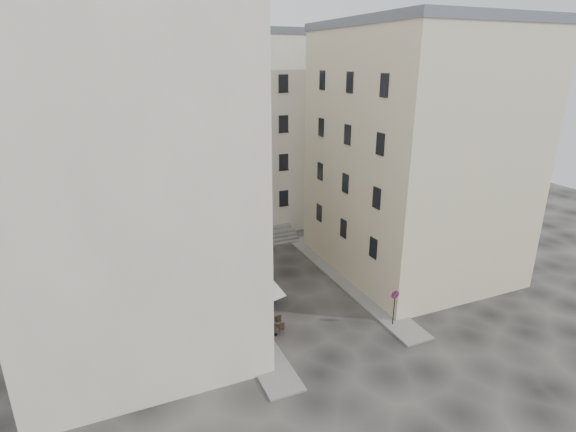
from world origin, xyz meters
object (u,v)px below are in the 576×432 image
bistro_table_b (272,321)px  no_parking_sign (395,301)px  pedestrian (272,289)px  bistro_table_a (275,329)px

bistro_table_b → no_parking_sign: bearing=-22.3°
pedestrian → bistro_table_b: bearing=30.1°
bistro_table_a → pedestrian: (1.45, 4.06, 0.40)m
no_parking_sign → pedestrian: (-5.80, 6.07, -0.98)m
pedestrian → no_parking_sign: bearing=96.0°
bistro_table_b → pedestrian: pedestrian is taller
bistro_table_a → pedestrian: bearing=70.3°
no_parking_sign → bistro_table_b: (-7.08, 2.91, -1.38)m
no_parking_sign → pedestrian: size_ratio=1.56×
no_parking_sign → bistro_table_b: no_parking_sign is taller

